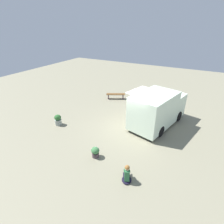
{
  "coord_description": "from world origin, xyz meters",
  "views": [
    {
      "loc": [
        3.74,
        -9.62,
        6.42
      ],
      "look_at": [
        -1.16,
        -0.53,
        1.16
      ],
      "focal_mm": 28.27,
      "sensor_mm": 36.0,
      "label": 1
    }
  ],
  "objects_px": {
    "person_customer": "(127,174)",
    "food_truck": "(158,110)",
    "planter_flowering_far": "(58,120)",
    "plaza_bench": "(116,95)",
    "planter_flowering_near": "(95,152)"
  },
  "relations": [
    {
      "from": "planter_flowering_near",
      "to": "plaza_bench",
      "type": "relative_size",
      "value": 0.35
    },
    {
      "from": "person_customer",
      "to": "planter_flowering_far",
      "type": "xyz_separation_m",
      "value": [
        -6.24,
        2.24,
        0.02
      ]
    },
    {
      "from": "food_truck",
      "to": "person_customer",
      "type": "distance_m",
      "value": 5.58
    },
    {
      "from": "food_truck",
      "to": "planter_flowering_far",
      "type": "height_order",
      "value": "food_truck"
    },
    {
      "from": "planter_flowering_near",
      "to": "plaza_bench",
      "type": "height_order",
      "value": "planter_flowering_near"
    },
    {
      "from": "food_truck",
      "to": "planter_flowering_far",
      "type": "relative_size",
      "value": 6.53
    },
    {
      "from": "planter_flowering_near",
      "to": "planter_flowering_far",
      "type": "xyz_separation_m",
      "value": [
        -4.12,
        1.57,
        0.06
      ]
    },
    {
      "from": "planter_flowering_far",
      "to": "plaza_bench",
      "type": "height_order",
      "value": "planter_flowering_far"
    },
    {
      "from": "food_truck",
      "to": "planter_flowering_near",
      "type": "height_order",
      "value": "food_truck"
    },
    {
      "from": "person_customer",
      "to": "planter_flowering_near",
      "type": "xyz_separation_m",
      "value": [
        -2.12,
        0.67,
        -0.04
      ]
    },
    {
      "from": "person_customer",
      "to": "planter_flowering_far",
      "type": "height_order",
      "value": "person_customer"
    },
    {
      "from": "food_truck",
      "to": "person_customer",
      "type": "height_order",
      "value": "food_truck"
    },
    {
      "from": "person_customer",
      "to": "food_truck",
      "type": "bearing_deg",
      "value": 92.26
    },
    {
      "from": "food_truck",
      "to": "planter_flowering_near",
      "type": "bearing_deg",
      "value": -111.37
    },
    {
      "from": "food_truck",
      "to": "planter_flowering_far",
      "type": "xyz_separation_m",
      "value": [
        -6.02,
        -3.28,
        -0.76
      ]
    }
  ]
}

